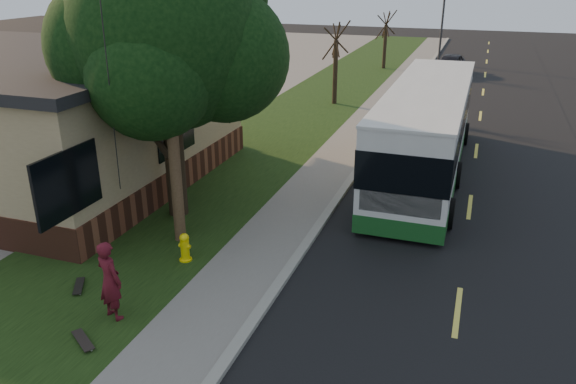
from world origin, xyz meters
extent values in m
plane|color=black|center=(0.00, 0.00, 0.00)|extent=(120.00, 120.00, 0.00)
cube|color=black|center=(4.00, 10.00, 0.01)|extent=(8.00, 80.00, 0.01)
cube|color=gray|center=(0.00, 10.00, 0.06)|extent=(0.25, 80.00, 0.12)
cube|color=slate|center=(-1.00, 10.00, 0.04)|extent=(2.00, 80.00, 0.08)
cube|color=black|center=(-4.50, 10.00, 0.04)|extent=(5.00, 80.00, 0.07)
cube|color=slate|center=(-14.50, 10.00, 0.02)|extent=(15.00, 80.00, 0.04)
cylinder|color=yellow|center=(-2.60, 0.00, 0.35)|extent=(0.22, 0.22, 0.55)
sphere|color=yellow|center=(-2.60, 0.00, 0.69)|extent=(0.24, 0.24, 0.24)
cylinder|color=yellow|center=(-2.60, 0.00, 0.47)|extent=(0.30, 0.10, 0.10)
cylinder|color=yellow|center=(-2.60, 0.00, 0.47)|extent=(0.10, 0.18, 0.10)
cylinder|color=yellow|center=(-2.60, 0.00, 0.09)|extent=(0.32, 0.32, 0.04)
cylinder|color=#473321|center=(-3.30, 1.00, 4.57)|extent=(0.30, 0.30, 9.00)
cylinder|color=#2D2D30|center=(-4.20, -0.10, 3.80)|extent=(2.52, 3.21, 7.60)
cylinder|color=black|center=(-4.20, 2.50, 2.07)|extent=(0.56, 0.56, 4.00)
sphere|color=black|center=(-4.20, 2.50, 5.27)|extent=(5.20, 5.20, 5.20)
sphere|color=black|center=(-2.80, 3.10, 4.67)|extent=(3.60, 3.60, 3.60)
sphere|color=black|center=(-5.40, 2.10, 4.97)|extent=(3.80, 3.80, 3.80)
sphere|color=black|center=(-3.90, 1.20, 4.37)|extent=(3.20, 3.20, 3.20)
sphere|color=black|center=(-4.80, 3.90, 5.67)|extent=(3.40, 3.40, 3.40)
cylinder|color=black|center=(-3.50, 18.00, 1.72)|extent=(0.24, 0.24, 3.30)
cylinder|color=black|center=(-3.50, 18.00, 3.37)|extent=(1.38, 0.57, 2.01)
cylinder|color=black|center=(-3.50, 18.00, 3.37)|extent=(0.74, 1.21, 1.58)
cylinder|color=black|center=(-3.50, 18.00, 3.37)|extent=(0.65, 1.05, 1.95)
cylinder|color=black|center=(-3.50, 18.00, 3.37)|extent=(1.28, 0.53, 1.33)
cylinder|color=black|center=(-3.50, 18.00, 3.37)|extent=(0.75, 1.21, 1.70)
cylinder|color=black|center=(-3.00, 30.00, 1.58)|extent=(0.24, 0.24, 3.03)
cylinder|color=black|center=(-3.00, 30.00, 3.10)|extent=(1.38, 0.57, 2.01)
cylinder|color=black|center=(-3.00, 30.00, 3.10)|extent=(0.74, 1.21, 1.58)
cylinder|color=black|center=(-3.00, 30.00, 3.10)|extent=(0.65, 1.05, 1.95)
cylinder|color=black|center=(-3.00, 30.00, 3.10)|extent=(1.28, 0.53, 1.33)
cylinder|color=black|center=(-3.00, 30.00, 3.10)|extent=(0.75, 1.21, 1.70)
cylinder|color=#2D2D30|center=(0.50, 34.00, 2.75)|extent=(0.16, 0.16, 5.50)
imported|color=black|center=(0.50, 34.00, 4.50)|extent=(0.18, 0.22, 1.10)
cube|color=silver|center=(2.25, 8.55, 1.80)|extent=(2.43, 11.66, 2.62)
cube|color=#16501E|center=(2.25, 8.55, 0.44)|extent=(2.45, 11.68, 0.53)
cube|color=black|center=(2.25, 8.55, 1.99)|extent=(2.47, 11.70, 1.07)
cube|color=black|center=(2.25, 2.75, 1.65)|extent=(2.13, 0.06, 1.55)
cube|color=yellow|center=(2.25, 2.76, 2.96)|extent=(1.55, 0.06, 0.34)
cube|color=#FFF2CC|center=(1.52, 2.74, 0.53)|extent=(0.24, 0.04, 0.15)
cube|color=#FFF2CC|center=(2.98, 2.74, 0.53)|extent=(0.24, 0.04, 0.15)
cube|color=silver|center=(2.25, 8.55, 3.13)|extent=(2.48, 11.71, 0.08)
cylinder|color=black|center=(1.03, 4.27, 0.45)|extent=(0.27, 0.89, 0.89)
cylinder|color=black|center=(3.46, 4.27, 0.45)|extent=(0.27, 0.89, 0.89)
cylinder|color=black|center=(1.03, 7.58, 0.45)|extent=(0.27, 0.89, 0.89)
cylinder|color=black|center=(3.46, 7.58, 0.45)|extent=(0.27, 0.89, 0.89)
cylinder|color=black|center=(1.03, 12.82, 0.45)|extent=(0.27, 0.89, 0.89)
cylinder|color=black|center=(3.46, 12.82, 0.45)|extent=(0.27, 0.89, 0.89)
imported|color=#51101B|center=(-2.83, -2.66, 0.95)|extent=(0.74, 0.61, 1.75)
cube|color=black|center=(-4.27, -1.98, 0.13)|extent=(0.55, 0.74, 0.02)
cylinder|color=silver|center=(-4.13, -2.20, 0.09)|extent=(0.17, 0.13, 0.05)
cylinder|color=silver|center=(-4.41, -1.75, 0.09)|extent=(0.17, 0.13, 0.05)
cube|color=black|center=(-2.87, -3.62, 0.14)|extent=(0.79, 0.62, 0.02)
cylinder|color=silver|center=(-2.64, -3.78, 0.10)|extent=(0.14, 0.18, 0.05)
cylinder|color=silver|center=(-3.11, -3.47, 0.10)|extent=(0.14, 0.18, 0.05)
cube|color=black|center=(-7.68, 9.76, 0.60)|extent=(1.62, 1.48, 1.13)
cube|color=black|center=(-7.68, 9.76, 1.20)|extent=(1.69, 1.55, 0.08)
imported|color=black|center=(1.65, 29.37, 0.69)|extent=(2.07, 4.21, 1.38)
camera|label=1|loc=(3.90, -10.89, 6.93)|focal=35.00mm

